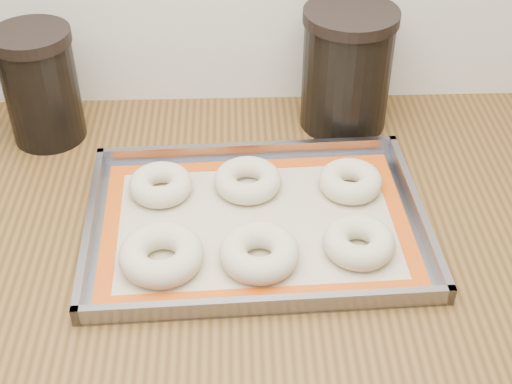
{
  "coord_description": "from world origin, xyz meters",
  "views": [
    {
      "loc": [
        0.15,
        0.92,
        1.55
      ],
      "look_at": [
        0.17,
        1.66,
        0.96
      ],
      "focal_mm": 50.0,
      "sensor_mm": 36.0,
      "label": 1
    }
  ],
  "objects_px": {
    "bagel_front_left": "(161,255)",
    "canister_mid": "(41,86)",
    "bagel_front_right": "(359,242)",
    "bagel_back_right": "(350,181)",
    "canister_right": "(347,69)",
    "bagel_front_mid": "(259,253)",
    "bagel_back_mid": "(248,180)",
    "baking_tray": "(256,222)",
    "bagel_back_left": "(161,185)"
  },
  "relations": [
    {
      "from": "bagel_front_left",
      "to": "bagel_back_mid",
      "type": "height_order",
      "value": "bagel_front_left"
    },
    {
      "from": "bagel_front_left",
      "to": "canister_mid",
      "type": "distance_m",
      "value": 0.38
    },
    {
      "from": "baking_tray",
      "to": "bagel_back_right",
      "type": "xyz_separation_m",
      "value": [
        0.14,
        0.07,
        0.01
      ]
    },
    {
      "from": "baking_tray",
      "to": "bagel_front_left",
      "type": "distance_m",
      "value": 0.15
    },
    {
      "from": "bagel_front_mid",
      "to": "canister_mid",
      "type": "distance_m",
      "value": 0.46
    },
    {
      "from": "bagel_front_right",
      "to": "canister_mid",
      "type": "relative_size",
      "value": 0.52
    },
    {
      "from": "bagel_front_right",
      "to": "bagel_back_mid",
      "type": "xyz_separation_m",
      "value": [
        -0.14,
        0.14,
        -0.0
      ]
    },
    {
      "from": "bagel_back_right",
      "to": "canister_mid",
      "type": "height_order",
      "value": "canister_mid"
    },
    {
      "from": "bagel_back_left",
      "to": "canister_mid",
      "type": "distance_m",
      "value": 0.26
    },
    {
      "from": "bagel_back_mid",
      "to": "canister_mid",
      "type": "relative_size",
      "value": 0.53
    },
    {
      "from": "canister_right",
      "to": "baking_tray",
      "type": "bearing_deg",
      "value": -120.69
    },
    {
      "from": "canister_right",
      "to": "bagel_back_left",
      "type": "bearing_deg",
      "value": -147.0
    },
    {
      "from": "canister_mid",
      "to": "bagel_front_right",
      "type": "bearing_deg",
      "value": -32.79
    },
    {
      "from": "bagel_back_mid",
      "to": "bagel_back_left",
      "type": "bearing_deg",
      "value": -177.04
    },
    {
      "from": "bagel_front_left",
      "to": "canister_right",
      "type": "relative_size",
      "value": 0.55
    },
    {
      "from": "bagel_front_right",
      "to": "canister_right",
      "type": "xyz_separation_m",
      "value": [
        0.02,
        0.32,
        0.08
      ]
    },
    {
      "from": "bagel_front_mid",
      "to": "bagel_back_mid",
      "type": "xyz_separation_m",
      "value": [
        -0.01,
        0.15,
        -0.0
      ]
    },
    {
      "from": "bagel_front_left",
      "to": "bagel_back_right",
      "type": "bearing_deg",
      "value": 29.05
    },
    {
      "from": "bagel_back_left",
      "to": "canister_mid",
      "type": "xyz_separation_m",
      "value": [
        -0.19,
        0.16,
        0.07
      ]
    },
    {
      "from": "baking_tray",
      "to": "bagel_front_mid",
      "type": "xyz_separation_m",
      "value": [
        0.0,
        -0.08,
        0.02
      ]
    },
    {
      "from": "bagel_back_right",
      "to": "canister_right",
      "type": "bearing_deg",
      "value": 85.87
    },
    {
      "from": "canister_right",
      "to": "bagel_back_right",
      "type": "bearing_deg",
      "value": -94.13
    },
    {
      "from": "bagel_front_left",
      "to": "bagel_front_right",
      "type": "distance_m",
      "value": 0.26
    },
    {
      "from": "baking_tray",
      "to": "bagel_back_right",
      "type": "height_order",
      "value": "bagel_back_right"
    },
    {
      "from": "bagel_back_mid",
      "to": "bagel_back_right",
      "type": "height_order",
      "value": "bagel_back_right"
    },
    {
      "from": "baking_tray",
      "to": "canister_mid",
      "type": "xyz_separation_m",
      "value": [
        -0.32,
        0.23,
        0.09
      ]
    },
    {
      "from": "bagel_front_left",
      "to": "bagel_front_mid",
      "type": "relative_size",
      "value": 1.05
    },
    {
      "from": "canister_right",
      "to": "bagel_front_right",
      "type": "bearing_deg",
      "value": -93.65
    },
    {
      "from": "bagel_back_mid",
      "to": "bagel_back_right",
      "type": "distance_m",
      "value": 0.15
    },
    {
      "from": "bagel_front_mid",
      "to": "bagel_back_left",
      "type": "relative_size",
      "value": 1.13
    },
    {
      "from": "bagel_front_mid",
      "to": "canister_mid",
      "type": "xyz_separation_m",
      "value": [
        -0.33,
        0.31,
        0.07
      ]
    },
    {
      "from": "bagel_front_left",
      "to": "baking_tray",
      "type": "bearing_deg",
      "value": 31.98
    },
    {
      "from": "bagel_front_right",
      "to": "bagel_back_right",
      "type": "height_order",
      "value": "same"
    },
    {
      "from": "baking_tray",
      "to": "bagel_front_right",
      "type": "relative_size",
      "value": 4.99
    },
    {
      "from": "bagel_back_mid",
      "to": "canister_right",
      "type": "xyz_separation_m",
      "value": [
        0.16,
        0.18,
        0.08
      ]
    },
    {
      "from": "bagel_front_mid",
      "to": "bagel_back_mid",
      "type": "bearing_deg",
      "value": 94.09
    },
    {
      "from": "bagel_front_left",
      "to": "canister_mid",
      "type": "bearing_deg",
      "value": 122.99
    },
    {
      "from": "bagel_front_left",
      "to": "canister_mid",
      "type": "height_order",
      "value": "canister_mid"
    },
    {
      "from": "baking_tray",
      "to": "bagel_back_mid",
      "type": "xyz_separation_m",
      "value": [
        -0.01,
        0.08,
        0.01
      ]
    },
    {
      "from": "bagel_back_left",
      "to": "canister_mid",
      "type": "bearing_deg",
      "value": 139.41
    },
    {
      "from": "bagel_front_left",
      "to": "bagel_back_right",
      "type": "relative_size",
      "value": 1.19
    },
    {
      "from": "bagel_back_left",
      "to": "bagel_back_mid",
      "type": "relative_size",
      "value": 0.94
    },
    {
      "from": "canister_mid",
      "to": "bagel_back_mid",
      "type": "bearing_deg",
      "value": -26.39
    },
    {
      "from": "bagel_back_left",
      "to": "bagel_front_right",
      "type": "bearing_deg",
      "value": -26.22
    },
    {
      "from": "bagel_front_mid",
      "to": "bagel_back_left",
      "type": "xyz_separation_m",
      "value": [
        -0.14,
        0.15,
        -0.0
      ]
    },
    {
      "from": "baking_tray",
      "to": "bagel_back_left",
      "type": "distance_m",
      "value": 0.15
    },
    {
      "from": "bagel_front_left",
      "to": "bagel_back_left",
      "type": "bearing_deg",
      "value": 94.37
    },
    {
      "from": "baking_tray",
      "to": "bagel_back_mid",
      "type": "height_order",
      "value": "bagel_back_mid"
    },
    {
      "from": "bagel_back_mid",
      "to": "canister_mid",
      "type": "height_order",
      "value": "canister_mid"
    },
    {
      "from": "bagel_back_right",
      "to": "canister_mid",
      "type": "relative_size",
      "value": 0.5
    }
  ]
}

